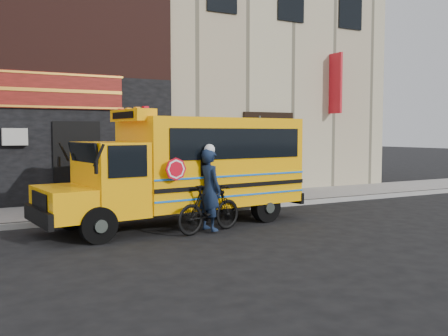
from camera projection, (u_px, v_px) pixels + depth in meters
ground at (254, 227)px, 12.50m from camera, size 120.00×120.00×0.00m
curb at (208, 210)px, 14.78m from camera, size 40.00×0.20×0.15m
sidewalk at (187, 204)px, 16.10m from camera, size 40.00×3.00×0.15m
building at (125, 44)px, 21.24m from camera, size 20.00×10.70×12.00m
school_bus at (190, 166)px, 12.91m from camera, size 7.09×2.88×2.92m
sign_pole at (260, 157)px, 15.87m from camera, size 0.13×0.24×2.91m
bicycle at (210, 209)px, 11.81m from camera, size 1.98×1.02×1.15m
cyclist at (210, 192)px, 11.82m from camera, size 0.60×0.79×1.94m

